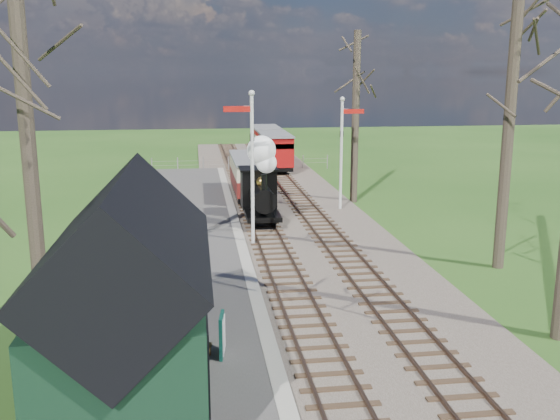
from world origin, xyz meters
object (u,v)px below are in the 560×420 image
(red_carriage_b, at_px, (266,142))
(bench, at_px, (194,351))
(person, at_px, (200,333))
(semaphore_far, at_px, (343,145))
(locomotive, at_px, (261,185))
(sign_board, at_px, (222,335))
(station_shed, at_px, (131,304))
(coach, at_px, (249,174))
(semaphore_near, at_px, (250,157))
(red_carriage_a, at_px, (275,151))

(red_carriage_b, distance_m, bench, 35.72)
(red_carriage_b, relative_size, person, 3.63)
(semaphore_far, relative_size, person, 4.06)
(locomotive, xyz_separation_m, sign_board, (-2.38, -13.81, -1.16))
(station_shed, distance_m, sign_board, 3.01)
(coach, bearing_deg, person, -98.25)
(semaphore_near, relative_size, red_carriage_b, 1.21)
(red_carriage_a, relative_size, red_carriage_b, 1.00)
(coach, distance_m, bench, 20.66)
(semaphore_far, bearing_deg, semaphore_near, -130.60)
(red_carriage_b, height_order, sign_board, red_carriage_b)
(red_carriage_a, distance_m, bench, 30.31)
(semaphore_near, distance_m, red_carriage_b, 24.77)
(semaphore_far, xyz_separation_m, coach, (-4.37, 3.60, -1.97))
(red_carriage_b, distance_m, sign_board, 35.08)
(locomotive, xyz_separation_m, red_carriage_b, (2.61, 20.90, -0.38))
(semaphore_far, distance_m, sign_board, 17.81)
(semaphore_near, xyz_separation_m, red_carriage_b, (3.37, 24.45, -2.12))
(semaphore_near, distance_m, sign_board, 10.79)
(semaphore_near, xyz_separation_m, locomotive, (0.76, 3.55, -1.74))
(bench, distance_m, person, 0.44)
(semaphore_near, height_order, red_carriage_b, semaphore_near)
(station_shed, height_order, coach, station_shed)
(red_carriage_a, height_order, red_carriage_b, same)
(coach, distance_m, red_carriage_b, 15.07)
(person, bearing_deg, station_shed, 144.71)
(coach, distance_m, sign_board, 20.02)
(station_shed, xyz_separation_m, semaphore_near, (3.53, 12.00, 1.35))
(red_carriage_b, bearing_deg, red_carriage_a, -90.00)
(coach, bearing_deg, semaphore_far, -39.50)
(station_shed, relative_size, sign_board, 6.04)
(semaphore_near, bearing_deg, bench, -102.03)
(red_carriage_a, bearing_deg, semaphore_far, -82.20)
(station_shed, bearing_deg, red_carriage_b, 79.29)
(red_carriage_b, bearing_deg, locomotive, -97.12)
(coach, relative_size, bench, 4.14)
(semaphore_near, bearing_deg, sign_board, -98.97)
(semaphore_near, bearing_deg, red_carriage_a, 79.92)
(red_carriage_a, xyz_separation_m, sign_board, (-4.99, -29.21, -0.78))
(semaphore_far, bearing_deg, red_carriage_b, 95.49)
(locomotive, relative_size, sign_board, 3.87)
(red_carriage_a, xyz_separation_m, person, (-5.52, -29.47, -0.60))
(semaphore_near, bearing_deg, locomotive, 77.95)
(station_shed, xyz_separation_m, red_carriage_a, (6.90, 30.95, -0.77))
(semaphore_far, height_order, sign_board, semaphore_far)
(bench, bearing_deg, red_carriage_a, 79.21)
(semaphore_far, xyz_separation_m, bench, (-7.45, -16.81, -2.75))
(locomotive, bearing_deg, red_carriage_a, 80.37)
(station_shed, bearing_deg, red_carriage_a, 77.44)
(station_shed, bearing_deg, semaphore_near, 73.62)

